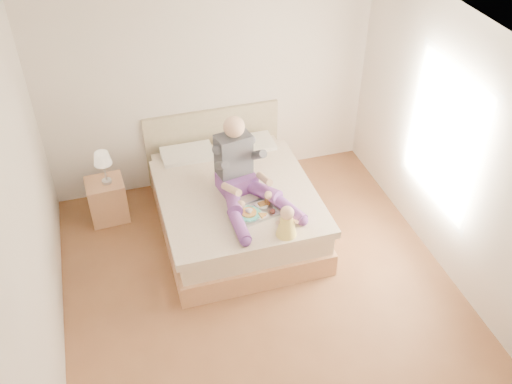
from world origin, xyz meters
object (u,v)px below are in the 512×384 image
object	(u,v)px
adult	(242,175)
bed	(233,202)
nightstand	(107,200)
tray	(256,210)
baby	(287,223)

from	to	relation	value
adult	bed	bearing A→B (deg)	89.20
nightstand	tray	distance (m)	1.91
bed	baby	bearing A→B (deg)	-72.92
tray	baby	xyz separation A→B (m)	(0.20, -0.41, 0.12)
bed	baby	distance (m)	1.12
tray	baby	world-z (taller)	baby
nightstand	tray	size ratio (longest dim) A/B	1.10
nightstand	adult	size ratio (longest dim) A/B	0.45
tray	bed	bearing A→B (deg)	87.05
bed	adult	bearing A→B (deg)	-79.62
adult	baby	size ratio (longest dim) A/B	3.33
adult	tray	size ratio (longest dim) A/B	2.46
adult	baby	bearing A→B (deg)	-81.91
tray	adult	bearing A→B (deg)	87.00
bed	tray	xyz separation A→B (m)	(0.10, -0.57, 0.32)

